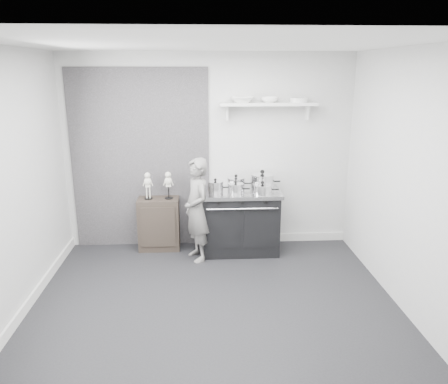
{
  "coord_description": "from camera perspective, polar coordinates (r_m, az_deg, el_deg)",
  "views": [
    {
      "loc": [
        -0.13,
        -4.22,
        2.48
      ],
      "look_at": [
        0.16,
        0.95,
        1.01
      ],
      "focal_mm": 35.0,
      "sensor_mm": 36.0,
      "label": 1
    }
  ],
  "objects": [
    {
      "name": "ground",
      "position": [
        4.9,
        -1.35,
        -14.58
      ],
      "size": [
        4.0,
        4.0,
        0.0
      ],
      "primitive_type": "plane",
      "color": "black",
      "rests_on": "ground"
    },
    {
      "name": "room_shell",
      "position": [
        4.45,
        -2.69,
        4.94
      ],
      "size": [
        4.02,
        3.62,
        2.71
      ],
      "color": "#B5B4B2",
      "rests_on": "ground"
    },
    {
      "name": "wall_shelf",
      "position": [
        5.99,
        5.8,
        11.27
      ],
      "size": [
        1.3,
        0.26,
        0.24
      ],
      "color": "silver",
      "rests_on": "room_shell"
    },
    {
      "name": "stove",
      "position": [
        6.07,
        2.08,
        -3.76
      ],
      "size": [
        1.09,
        0.68,
        0.88
      ],
      "color": "black",
      "rests_on": "ground"
    },
    {
      "name": "side_cabinet",
      "position": [
        6.23,
        -8.47,
        -4.13
      ],
      "size": [
        0.57,
        0.33,
        0.74
      ],
      "primitive_type": "cube",
      "color": "black",
      "rests_on": "ground"
    },
    {
      "name": "child",
      "position": [
        5.73,
        -3.55,
        -2.35
      ],
      "size": [
        0.49,
        0.59,
        1.38
      ],
      "primitive_type": "imported",
      "rotation": [
        0.0,
        0.0,
        -1.2
      ],
      "color": "slate",
      "rests_on": "ground"
    },
    {
      "name": "pot_front_left",
      "position": [
        5.81,
        -1.13,
        0.68
      ],
      "size": [
        0.3,
        0.21,
        0.2
      ],
      "color": "silver",
      "rests_on": "stove"
    },
    {
      "name": "pot_back_left",
      "position": [
        6.02,
        1.58,
        1.19
      ],
      "size": [
        0.34,
        0.25,
        0.2
      ],
      "color": "silver",
      "rests_on": "stove"
    },
    {
      "name": "pot_back_right",
      "position": [
        6.05,
        5.0,
        1.45
      ],
      "size": [
        0.42,
        0.34,
        0.26
      ],
      "color": "silver",
      "rests_on": "stove"
    },
    {
      "name": "pot_front_right",
      "position": [
        5.78,
        5.03,
        0.39
      ],
      "size": [
        0.35,
        0.27,
        0.18
      ],
      "color": "silver",
      "rests_on": "stove"
    },
    {
      "name": "pot_front_center",
      "position": [
        5.79,
        1.53,
        0.5
      ],
      "size": [
        0.29,
        0.21,
        0.17
      ],
      "color": "silver",
      "rests_on": "stove"
    },
    {
      "name": "skeleton_full",
      "position": [
        6.07,
        -9.92,
        1.06
      ],
      "size": [
        0.12,
        0.08,
        0.43
      ],
      "primitive_type": null,
      "color": "beige",
      "rests_on": "side_cabinet"
    },
    {
      "name": "skeleton_torso",
      "position": [
        6.04,
        -7.28,
        1.14
      ],
      "size": [
        0.12,
        0.08,
        0.44
      ],
      "primitive_type": null,
      "color": "beige",
      "rests_on": "side_cabinet"
    },
    {
      "name": "bowl_large",
      "position": [
        5.93,
        2.38,
        11.97
      ],
      "size": [
        0.32,
        0.32,
        0.08
      ],
      "primitive_type": "imported",
      "color": "white",
      "rests_on": "wall_shelf"
    },
    {
      "name": "bowl_small",
      "position": [
        5.98,
        5.97,
        11.91
      ],
      "size": [
        0.23,
        0.23,
        0.07
      ],
      "primitive_type": "imported",
      "color": "white",
      "rests_on": "wall_shelf"
    },
    {
      "name": "plate_stack",
      "position": [
        6.05,
        9.76,
        11.76
      ],
      "size": [
        0.24,
        0.24,
        0.06
      ],
      "primitive_type": "cylinder",
      "color": "silver",
      "rests_on": "wall_shelf"
    }
  ]
}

